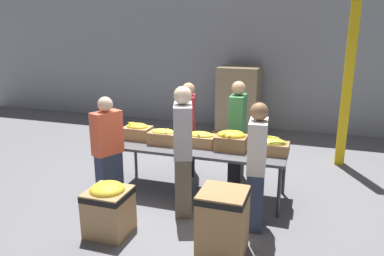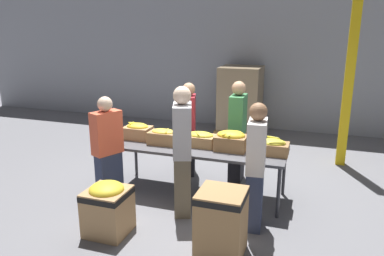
% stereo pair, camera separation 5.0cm
% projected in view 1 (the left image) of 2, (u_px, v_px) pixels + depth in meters
% --- Properties ---
extents(ground_plane, '(30.00, 30.00, 0.00)m').
position_uv_depth(ground_plane, '(198.00, 193.00, 5.82)').
color(ground_plane, slate).
extents(wall_back, '(16.00, 0.08, 4.00)m').
position_uv_depth(wall_back, '(250.00, 47.00, 9.12)').
color(wall_back, '#9399A3').
rests_on(wall_back, ground_plane).
extents(sorting_table, '(2.62, 0.89, 0.76)m').
position_uv_depth(sorting_table, '(198.00, 149.00, 5.63)').
color(sorting_table, '#4C4C51').
rests_on(sorting_table, ground_plane).
extents(banana_box_0, '(0.43, 0.30, 0.27)m').
position_uv_depth(banana_box_0, '(138.00, 131.00, 5.96)').
color(banana_box_0, tan).
rests_on(banana_box_0, sorting_table).
extents(banana_box_1, '(0.46, 0.28, 0.24)m').
position_uv_depth(banana_box_1, '(164.00, 137.00, 5.70)').
color(banana_box_1, '#A37A4C').
rests_on(banana_box_1, sorting_table).
extents(banana_box_2, '(0.44, 0.32, 0.23)m').
position_uv_depth(banana_box_2, '(201.00, 139.00, 5.62)').
color(banana_box_2, '#A37A4C').
rests_on(banana_box_2, sorting_table).
extents(banana_box_3, '(0.45, 0.36, 0.29)m').
position_uv_depth(banana_box_3, '(231.00, 140.00, 5.43)').
color(banana_box_3, olive).
rests_on(banana_box_3, sorting_table).
extents(banana_box_4, '(0.46, 0.30, 0.24)m').
position_uv_depth(banana_box_4, '(272.00, 146.00, 5.26)').
color(banana_box_4, olive).
rests_on(banana_box_4, sorting_table).
extents(volunteer_0, '(0.37, 0.47, 1.57)m').
position_uv_depth(volunteer_0, '(108.00, 151.00, 5.34)').
color(volunteer_0, '#2D3856').
rests_on(volunteer_0, ground_plane).
extents(volunteer_1, '(0.32, 0.47, 1.60)m').
position_uv_depth(volunteer_1, '(189.00, 130.00, 6.38)').
color(volunteer_1, black).
rests_on(volunteer_1, ground_plane).
extents(volunteer_2, '(0.23, 0.45, 1.67)m').
position_uv_depth(volunteer_2, '(237.00, 132.00, 6.10)').
color(volunteer_2, black).
rests_on(volunteer_2, ground_plane).
extents(volunteer_3, '(0.38, 0.53, 1.77)m').
position_uv_depth(volunteer_3, '(183.00, 152.00, 4.99)').
color(volunteer_3, '#6B604C').
rests_on(volunteer_3, ground_plane).
extents(volunteer_4, '(0.26, 0.46, 1.64)m').
position_uv_depth(volunteer_4, '(256.00, 168.00, 4.64)').
color(volunteer_4, '#2D3856').
rests_on(volunteer_4, ground_plane).
extents(donation_bin_0, '(0.51, 0.51, 0.67)m').
position_uv_depth(donation_bin_0, '(109.00, 207.00, 4.61)').
color(donation_bin_0, tan).
rests_on(donation_bin_0, ground_plane).
extents(donation_bin_1, '(0.52, 0.52, 0.78)m').
position_uv_depth(donation_bin_1, '(223.00, 221.00, 4.16)').
color(donation_bin_1, '#A37A4C').
rests_on(donation_bin_1, ground_plane).
extents(support_pillar, '(0.16, 0.16, 4.00)m').
position_uv_depth(support_pillar, '(351.00, 56.00, 6.54)').
color(support_pillar, yellow).
rests_on(support_pillar, ground_plane).
extents(pallet_stack_0, '(1.02, 1.02, 1.59)m').
position_uv_depth(pallet_stack_0, '(239.00, 101.00, 8.90)').
color(pallet_stack_0, olive).
rests_on(pallet_stack_0, ground_plane).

